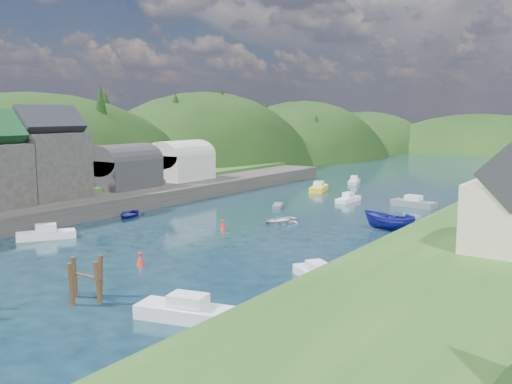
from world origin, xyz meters
The scene contains 10 objects.
ground centered at (0.00, 50.00, 0.00)m, with size 600.00×600.00×0.00m, color black.
hillside_left centered at (-45.00, 75.00, -8.03)m, with size 44.00×245.56×52.00m.
hill_trees centered at (0.34, 63.24, 11.16)m, with size 91.32×150.70×12.26m.
quay_left centered at (-24.00, 20.00, 1.00)m, with size 12.00×110.00×2.00m, color #2D2B28.
terrace_left_grass centered at (-31.00, 20.00, 1.25)m, with size 12.00×110.00×2.50m, color #234719.
boat_sheds centered at (-26.00, 39.00, 5.27)m, with size 7.00×21.00×7.50m.
piling_cluster_far centered at (4.05, 1.97, 1.16)m, with size 2.85×2.69×3.46m.
channel_buoy_near centered at (0.50, 10.35, 0.48)m, with size 0.70×0.70×1.10m.
channel_buoy_far centered at (-2.56, 25.46, 0.48)m, with size 0.70×0.70×1.10m.
moored_boats centered at (-1.63, 18.07, 0.66)m, with size 37.61×91.20×2.39m.
Camera 1 is at (34.12, -22.00, 12.51)m, focal length 40.00 mm.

